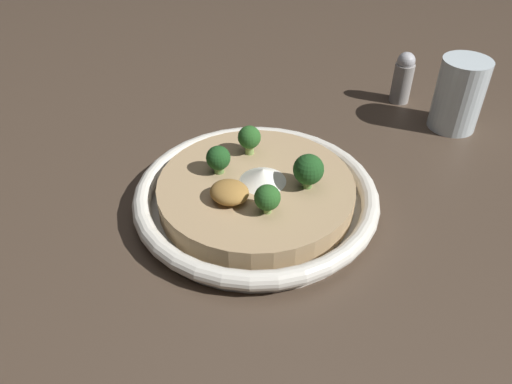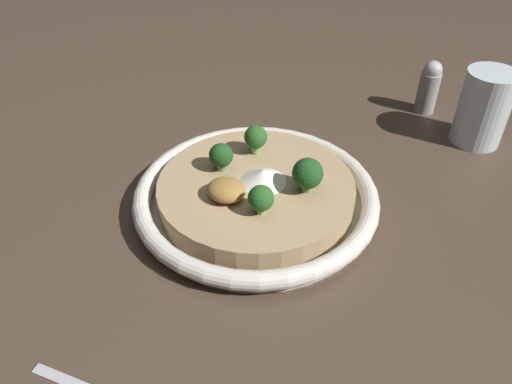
{
  "view_description": "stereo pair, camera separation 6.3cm",
  "coord_description": "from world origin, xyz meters",
  "px_view_note": "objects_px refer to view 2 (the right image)",
  "views": [
    {
      "loc": [
        -0.21,
        0.45,
        0.42
      ],
      "look_at": [
        0.0,
        0.0,
        0.03
      ],
      "focal_mm": 35.0,
      "sensor_mm": 36.0,
      "label": 1
    },
    {
      "loc": [
        -0.27,
        0.42,
        0.42
      ],
      "look_at": [
        0.0,
        0.0,
        0.03
      ],
      "focal_mm": 35.0,
      "sensor_mm": 36.0,
      "label": 2
    }
  ],
  "objects_px": {
    "broccoli_front_right": "(256,138)",
    "broccoli_left": "(308,174)",
    "drinking_glass": "(484,108)",
    "pepper_shaker": "(429,87)",
    "risotto_bowl": "(256,195)",
    "broccoli_back": "(261,199)",
    "broccoli_right": "(221,156)"
  },
  "relations": [
    {
      "from": "pepper_shaker",
      "to": "broccoli_front_right",
      "type": "bearing_deg",
      "value": 65.66
    },
    {
      "from": "risotto_bowl",
      "to": "broccoli_front_right",
      "type": "bearing_deg",
      "value": -57.28
    },
    {
      "from": "pepper_shaker",
      "to": "broccoli_left",
      "type": "bearing_deg",
      "value": 82.82
    },
    {
      "from": "risotto_bowl",
      "to": "drinking_glass",
      "type": "distance_m",
      "value": 0.38
    },
    {
      "from": "broccoli_front_right",
      "to": "pepper_shaker",
      "type": "height_order",
      "value": "pepper_shaker"
    },
    {
      "from": "broccoli_right",
      "to": "pepper_shaker",
      "type": "height_order",
      "value": "pepper_shaker"
    },
    {
      "from": "broccoli_left",
      "to": "broccoli_back",
      "type": "height_order",
      "value": "broccoli_left"
    },
    {
      "from": "risotto_bowl",
      "to": "broccoli_left",
      "type": "relative_size",
      "value": 6.87
    },
    {
      "from": "broccoli_left",
      "to": "pepper_shaker",
      "type": "xyz_separation_m",
      "value": [
        -0.04,
        -0.35,
        -0.02
      ]
    },
    {
      "from": "drinking_glass",
      "to": "broccoli_left",
      "type": "bearing_deg",
      "value": 65.03
    },
    {
      "from": "risotto_bowl",
      "to": "broccoli_right",
      "type": "distance_m",
      "value": 0.07
    },
    {
      "from": "drinking_glass",
      "to": "broccoli_right",
      "type": "bearing_deg",
      "value": 51.55
    },
    {
      "from": "broccoli_front_right",
      "to": "broccoli_right",
      "type": "xyz_separation_m",
      "value": [
        0.02,
        0.06,
        -0.0
      ]
    },
    {
      "from": "risotto_bowl",
      "to": "pepper_shaker",
      "type": "bearing_deg",
      "value": -105.99
    },
    {
      "from": "broccoli_right",
      "to": "drinking_glass",
      "type": "relative_size",
      "value": 0.33
    },
    {
      "from": "broccoli_front_right",
      "to": "broccoli_left",
      "type": "xyz_separation_m",
      "value": [
        -0.1,
        0.04,
        0.0
      ]
    },
    {
      "from": "broccoli_left",
      "to": "pepper_shaker",
      "type": "distance_m",
      "value": 0.35
    },
    {
      "from": "broccoli_left",
      "to": "broccoli_front_right",
      "type": "bearing_deg",
      "value": -20.84
    },
    {
      "from": "broccoli_back",
      "to": "pepper_shaker",
      "type": "height_order",
      "value": "pepper_shaker"
    },
    {
      "from": "broccoli_right",
      "to": "broccoli_left",
      "type": "height_order",
      "value": "broccoli_left"
    },
    {
      "from": "broccoli_front_right",
      "to": "broccoli_right",
      "type": "distance_m",
      "value": 0.06
    },
    {
      "from": "broccoli_front_right",
      "to": "broccoli_right",
      "type": "bearing_deg",
      "value": 73.47
    },
    {
      "from": "broccoli_front_right",
      "to": "broccoli_back",
      "type": "relative_size",
      "value": 1.11
    },
    {
      "from": "risotto_bowl",
      "to": "drinking_glass",
      "type": "xyz_separation_m",
      "value": [
        -0.2,
        -0.32,
        0.04
      ]
    },
    {
      "from": "risotto_bowl",
      "to": "pepper_shaker",
      "type": "xyz_separation_m",
      "value": [
        -0.11,
        -0.37,
        0.02
      ]
    },
    {
      "from": "drinking_glass",
      "to": "pepper_shaker",
      "type": "bearing_deg",
      "value": -27.78
    },
    {
      "from": "drinking_glass",
      "to": "pepper_shaker",
      "type": "distance_m",
      "value": 0.11
    },
    {
      "from": "risotto_bowl",
      "to": "broccoli_back",
      "type": "distance_m",
      "value": 0.07
    },
    {
      "from": "broccoli_front_right",
      "to": "drinking_glass",
      "type": "xyz_separation_m",
      "value": [
        -0.24,
        -0.26,
        -0.01
      ]
    },
    {
      "from": "broccoli_right",
      "to": "pepper_shaker",
      "type": "distance_m",
      "value": 0.4
    },
    {
      "from": "risotto_bowl",
      "to": "drinking_glass",
      "type": "relative_size",
      "value": 2.75
    },
    {
      "from": "drinking_glass",
      "to": "pepper_shaker",
      "type": "height_order",
      "value": "drinking_glass"
    }
  ]
}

